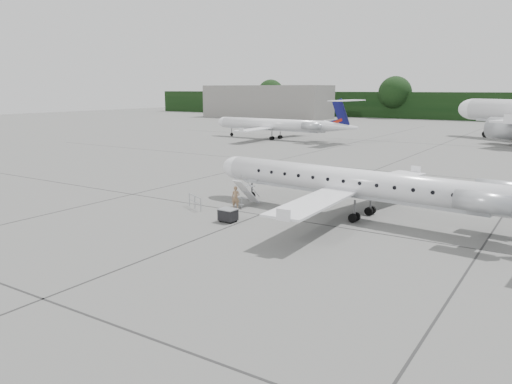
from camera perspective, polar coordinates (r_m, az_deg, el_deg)
The scene contains 8 objects.
ground at distance 29.97m, azimuth 4.72°, elevation -5.74°, with size 320.00×320.00×0.00m, color slate.
terminal_building at distance 158.95m, azimuth 1.25°, elevation 10.29°, with size 40.00×14.00×10.00m, color slate.
main_regional_jet at distance 35.79m, azimuth 10.91°, elevation 2.62°, with size 26.86×19.34×6.89m, color silver, non-canonical shape.
airstair at distance 38.71m, azimuth -1.11°, elevation -0.05°, with size 0.85×2.27×2.16m, color silver, non-canonical shape.
passenger at distance 37.79m, azimuth -2.34°, elevation -0.66°, with size 0.64×0.42×1.76m, color #8B6A4C.
safety_railing at distance 38.21m, azimuth -7.00°, elevation -1.18°, with size 2.20×0.08×1.00m, color #989BA0, non-canonical shape.
baggage_cart at distance 34.26m, azimuth -3.22°, elevation -2.63°, with size 1.13×0.92×0.98m, color black, non-canonical shape.
bg_regional_left at distance 90.95m, azimuth 1.79°, elevation 8.37°, with size 27.88×20.07×7.31m, color silver, non-canonical shape.
Camera 1 is at (13.41, -25.25, 8.97)m, focal length 35.00 mm.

